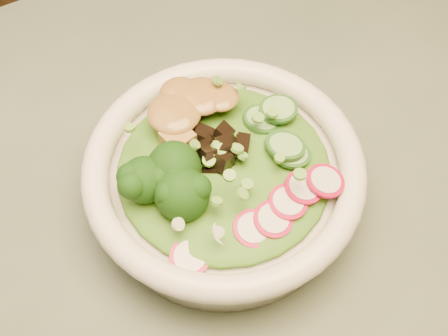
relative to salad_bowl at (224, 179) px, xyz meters
name	(u,v)px	position (x,y,z in m)	size (l,w,h in m)	color
salad_bowl	(224,179)	(0.00, 0.00, 0.00)	(0.24, 0.24, 0.07)	silver
lettuce_bed	(224,167)	(0.00, 0.00, 0.02)	(0.18, 0.18, 0.02)	#2A6014
broccoli_florets	(168,194)	(-0.06, -0.01, 0.03)	(0.07, 0.06, 0.04)	black
radish_slices	(270,215)	(0.01, -0.06, 0.02)	(0.10, 0.04, 0.02)	#AE0D36
cucumber_slices	(280,129)	(0.06, 0.01, 0.03)	(0.06, 0.06, 0.03)	#88BD69
mushroom_heap	(217,151)	(0.00, 0.01, 0.03)	(0.06, 0.06, 0.04)	black
tofu_cubes	(188,116)	(-0.01, 0.06, 0.03)	(0.08, 0.05, 0.03)	#905D30
peanut_sauce	(187,108)	(-0.01, 0.06, 0.04)	(0.06, 0.05, 0.01)	brown
scallion_garnish	(224,154)	(0.00, 0.00, 0.04)	(0.17, 0.17, 0.02)	#66A239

